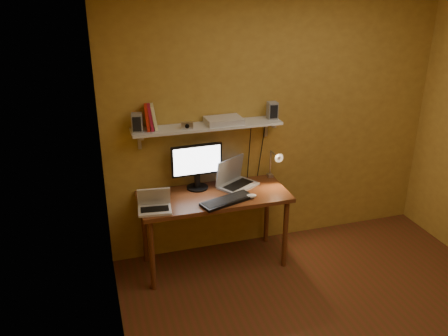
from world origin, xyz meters
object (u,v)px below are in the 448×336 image
object	(u,v)px
keyboard	(227,201)
speaker_right	(272,110)
router	(224,120)
laptop	(234,178)
mouse	(251,196)
desk	(214,203)
monitor	(197,164)
speaker_left	(137,123)
desk_lamp	(275,162)
shelf_camera	(187,125)
wall_shelf	(208,126)
netbook	(154,204)

from	to	relation	value
keyboard	speaker_right	distance (m)	0.97
speaker_right	router	bearing A→B (deg)	-175.88
laptop	speaker_right	size ratio (longest dim) A/B	2.71
mouse	router	distance (m)	0.74
desk	monitor	xyz separation A→B (m)	(-0.11, 0.19, 0.33)
desk	laptop	size ratio (longest dim) A/B	3.15
mouse	desk	bearing A→B (deg)	151.69
laptop	speaker_left	bearing A→B (deg)	146.70
desk_lamp	speaker_right	xyz separation A→B (m)	(-0.02, 0.07, 0.50)
desk	shelf_camera	bearing A→B (deg)	148.02
wall_shelf	laptop	world-z (taller)	wall_shelf
shelf_camera	laptop	bearing A→B (deg)	2.74
mouse	speaker_right	xyz separation A→B (m)	(0.33, 0.36, 0.69)
mouse	router	size ratio (longest dim) A/B	0.31
speaker_left	router	xyz separation A→B (m)	(0.79, 0.02, -0.06)
wall_shelf	laptop	distance (m)	0.59
monitor	laptop	world-z (taller)	monitor
desk	mouse	bearing A→B (deg)	-27.58
keyboard	shelf_camera	distance (m)	0.77
desk_lamp	speaker_right	size ratio (longest dim) A/B	2.28
monitor	speaker_right	size ratio (longest dim) A/B	2.98
netbook	router	bearing A→B (deg)	31.18
netbook	keyboard	bearing A→B (deg)	3.29
netbook	speaker_right	world-z (taller)	speaker_right
keyboard	desk_lamp	world-z (taller)	desk_lamp
keyboard	speaker_right	size ratio (longest dim) A/B	3.05
speaker_left	desk	bearing A→B (deg)	-4.35
desk	desk_lamp	size ratio (longest dim) A/B	3.73
monitor	laptop	bearing A→B (deg)	-7.65
speaker_right	shelf_camera	world-z (taller)	speaker_right
desk	speaker_right	xyz separation A→B (m)	(0.64, 0.20, 0.79)
monitor	wall_shelf	bearing A→B (deg)	1.49
speaker_left	speaker_right	bearing A→B (deg)	12.09
router	speaker_left	bearing A→B (deg)	-178.65
desk_lamp	keyboard	bearing A→B (deg)	-152.63
desk	shelf_camera	size ratio (longest dim) A/B	12.52
speaker_right	speaker_left	bearing A→B (deg)	-175.39
laptop	router	distance (m)	0.59
desk_lamp	monitor	bearing A→B (deg)	175.41
desk	mouse	size ratio (longest dim) A/B	13.55
monitor	speaker_left	bearing A→B (deg)	179.54
speaker_left	monitor	bearing A→B (deg)	12.29
desk	mouse	world-z (taller)	mouse
monitor	speaker_left	world-z (taller)	speaker_left
speaker_right	shelf_camera	size ratio (longest dim) A/B	1.47
speaker_left	desk_lamp	bearing A→B (deg)	8.83
laptop	mouse	distance (m)	0.32
wall_shelf	desk_lamp	world-z (taller)	wall_shelf
netbook	shelf_camera	xyz separation A→B (m)	(0.37, 0.27, 0.60)
wall_shelf	laptop	bearing A→B (deg)	-9.90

